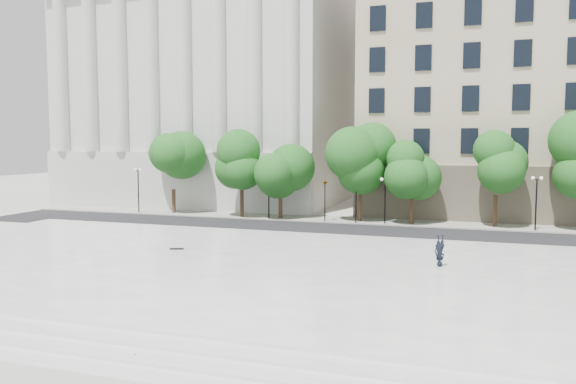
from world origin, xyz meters
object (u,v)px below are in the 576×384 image
Objects in this scene: traffic_light_east at (356,182)px; skateboard at (177,249)px; person_lying at (440,262)px; traffic_light_west at (325,180)px.

skateboard is at bearing -114.63° from traffic_light_east.
traffic_light_east reaches higher than person_lying.
traffic_light_east is at bearing 0.00° from traffic_light_west.
skateboard is at bearing -106.51° from traffic_light_west.
traffic_light_west is at bearing 53.51° from skateboard.
person_lying is 2.01× the size of skateboard.
traffic_light_east is 2.47× the size of person_lying.
person_lying reaches higher than skateboard.
traffic_light_west is 17.94m from skateboard.
traffic_light_west is 20.06m from person_lying.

